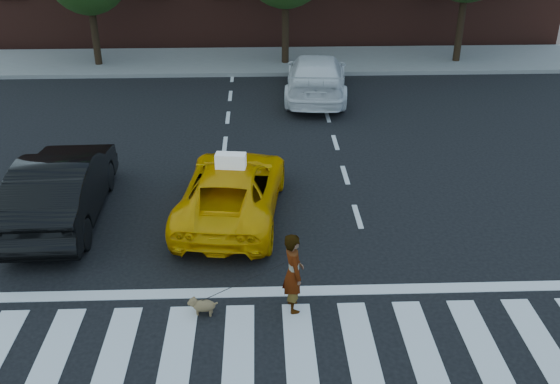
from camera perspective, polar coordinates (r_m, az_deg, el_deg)
name	(u,v)px	position (r m, az deg, el deg)	size (l,w,h in m)	color
ground	(300,350)	(10.53, 1.83, -14.21)	(120.00, 120.00, 0.00)	black
crosswalk	(300,349)	(10.52, 1.83, -14.18)	(13.00, 2.40, 0.01)	silver
stop_line	(294,291)	(11.77, 1.32, -9.05)	(12.00, 0.30, 0.01)	silver
sidewalk_far	(273,61)	(26.31, -0.68, 11.90)	(30.00, 4.00, 0.15)	slate
taxi	(232,189)	(14.02, -4.39, 0.24)	(2.11, 4.57, 1.27)	#F2AA05
black_sedan	(62,187)	(14.62, -19.32, 0.45)	(1.63, 4.66, 1.54)	black
white_suv	(316,76)	(21.90, 3.34, 10.52)	(2.05, 5.05, 1.47)	white
woman	(293,273)	(10.92, 1.23, -7.38)	(0.56, 0.37, 1.53)	#999999
dog	(202,305)	(11.22, -7.16, -10.23)	(0.55, 0.27, 0.31)	olive
taxi_sign	(231,161)	(13.50, -4.53, 2.87)	(0.65, 0.28, 0.32)	white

